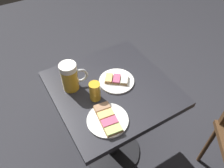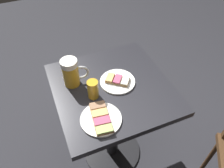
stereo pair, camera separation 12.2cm
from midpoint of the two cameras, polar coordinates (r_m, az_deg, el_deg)
The scene contains 6 objects.
ground_plane at distance 1.85m, azimuth 1.96°, elevation -16.82°, with size 6.00×6.00×0.00m, color #28282D.
cafe_table at distance 1.38m, azimuth 2.53°, elevation -6.33°, with size 0.65×0.64×0.75m.
plate_near at distance 1.25m, azimuth 4.22°, elevation 0.65°, with size 0.20×0.20×0.03m.
plate_far at distance 1.08m, azimuth 0.37°, elevation -9.06°, with size 0.20×0.20×0.03m.
beer_mug at distance 1.20m, azimuth -7.62°, elevation 2.81°, with size 0.09×0.15×0.17m.
beer_glass_small at distance 1.15m, azimuth -1.93°, elevation -1.54°, with size 0.06×0.06×0.11m, color gold.
Camera 2 is at (0.78, -0.32, 1.65)m, focal length 35.43 mm.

